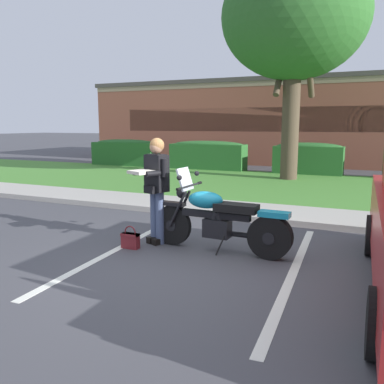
{
  "coord_description": "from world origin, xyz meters",
  "views": [
    {
      "loc": [
        2.42,
        -5.0,
        1.91
      ],
      "look_at": [
        -0.19,
        0.83,
        0.85
      ],
      "focal_mm": 38.07,
      "sensor_mm": 36.0,
      "label": 1
    }
  ],
  "objects_px": {
    "hedge_center_right": "(308,158)",
    "brick_building": "(365,122)",
    "shade_tree": "(295,18)",
    "hedge_center_left": "(208,155)",
    "motorcycle": "(224,220)",
    "rider_person": "(156,182)",
    "hedge_left": "(125,152)",
    "handbag": "(130,239)"
  },
  "relations": [
    {
      "from": "hedge_center_right",
      "to": "brick_building",
      "type": "relative_size",
      "value": 0.09
    },
    {
      "from": "shade_tree",
      "to": "hedge_center_left",
      "type": "distance_m",
      "value": 6.28
    },
    {
      "from": "motorcycle",
      "to": "brick_building",
      "type": "xyz_separation_m",
      "value": [
        1.47,
        17.16,
        1.56
      ]
    },
    {
      "from": "rider_person",
      "to": "hedge_left",
      "type": "xyz_separation_m",
      "value": [
        -7.38,
        10.33,
        -0.36
      ]
    },
    {
      "from": "motorcycle",
      "to": "hedge_left",
      "type": "bearing_deg",
      "value": 129.58
    },
    {
      "from": "hedge_left",
      "to": "hedge_center_right",
      "type": "xyz_separation_m",
      "value": [
        8.23,
        -0.0,
        -0.0
      ]
    },
    {
      "from": "handbag",
      "to": "hedge_left",
      "type": "height_order",
      "value": "hedge_left"
    },
    {
      "from": "hedge_left",
      "to": "hedge_center_right",
      "type": "bearing_deg",
      "value": -0.0
    },
    {
      "from": "shade_tree",
      "to": "hedge_center_right",
      "type": "xyz_separation_m",
      "value": [
        0.36,
        1.88,
        -4.67
      ]
    },
    {
      "from": "hedge_center_left",
      "to": "hedge_center_right",
      "type": "bearing_deg",
      "value": -0.0
    },
    {
      "from": "shade_tree",
      "to": "hedge_left",
      "type": "distance_m",
      "value": 9.34
    },
    {
      "from": "hedge_left",
      "to": "handbag",
      "type": "bearing_deg",
      "value": -56.38
    },
    {
      "from": "handbag",
      "to": "shade_tree",
      "type": "distance_m",
      "value": 10.29
    },
    {
      "from": "rider_person",
      "to": "handbag",
      "type": "bearing_deg",
      "value": -119.85
    },
    {
      "from": "handbag",
      "to": "hedge_left",
      "type": "relative_size",
      "value": 0.11
    },
    {
      "from": "rider_person",
      "to": "brick_building",
      "type": "relative_size",
      "value": 0.06
    },
    {
      "from": "hedge_center_left",
      "to": "shade_tree",
      "type": "bearing_deg",
      "value": -26.58
    },
    {
      "from": "handbag",
      "to": "brick_building",
      "type": "bearing_deg",
      "value": 80.78
    },
    {
      "from": "hedge_center_left",
      "to": "hedge_center_right",
      "type": "distance_m",
      "value": 4.12
    },
    {
      "from": "motorcycle",
      "to": "hedge_left",
      "type": "distance_m",
      "value": 13.38
    },
    {
      "from": "hedge_left",
      "to": "brick_building",
      "type": "distance_m",
      "value": 12.2
    },
    {
      "from": "handbag",
      "to": "brick_building",
      "type": "distance_m",
      "value": 17.92
    },
    {
      "from": "shade_tree",
      "to": "motorcycle",
      "type": "bearing_deg",
      "value": -85.57
    },
    {
      "from": "motorcycle",
      "to": "handbag",
      "type": "relative_size",
      "value": 6.23
    },
    {
      "from": "hedge_left",
      "to": "hedge_center_left",
      "type": "xyz_separation_m",
      "value": [
        4.12,
        0.0,
        0.0
      ]
    },
    {
      "from": "hedge_left",
      "to": "brick_building",
      "type": "xyz_separation_m",
      "value": [
        10.0,
        6.85,
        1.4
      ]
    },
    {
      "from": "motorcycle",
      "to": "hedge_center_left",
      "type": "relative_size",
      "value": 0.7
    },
    {
      "from": "brick_building",
      "to": "hedge_center_right",
      "type": "bearing_deg",
      "value": -104.44
    },
    {
      "from": "hedge_left",
      "to": "hedge_center_left",
      "type": "relative_size",
      "value": 0.99
    },
    {
      "from": "hedge_center_right",
      "to": "brick_building",
      "type": "xyz_separation_m",
      "value": [
        1.76,
        6.85,
        1.4
      ]
    },
    {
      "from": "handbag",
      "to": "hedge_center_right",
      "type": "height_order",
      "value": "hedge_center_right"
    },
    {
      "from": "handbag",
      "to": "shade_tree",
      "type": "height_order",
      "value": "shade_tree"
    },
    {
      "from": "hedge_left",
      "to": "shade_tree",
      "type": "bearing_deg",
      "value": -13.42
    },
    {
      "from": "hedge_center_left",
      "to": "rider_person",
      "type": "bearing_deg",
      "value": -72.48
    },
    {
      "from": "motorcycle",
      "to": "hedge_center_left",
      "type": "distance_m",
      "value": 11.21
    },
    {
      "from": "rider_person",
      "to": "handbag",
      "type": "distance_m",
      "value": 0.98
    },
    {
      "from": "hedge_center_right",
      "to": "shade_tree",
      "type": "bearing_deg",
      "value": -101.0
    },
    {
      "from": "handbag",
      "to": "shade_tree",
      "type": "bearing_deg",
      "value": 85.3
    },
    {
      "from": "hedge_center_right",
      "to": "brick_building",
      "type": "height_order",
      "value": "brick_building"
    },
    {
      "from": "motorcycle",
      "to": "rider_person",
      "type": "bearing_deg",
      "value": -179.13
    },
    {
      "from": "handbag",
      "to": "brick_building",
      "type": "relative_size",
      "value": 0.01
    },
    {
      "from": "rider_person",
      "to": "hedge_center_left",
      "type": "bearing_deg",
      "value": 107.52
    }
  ]
}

